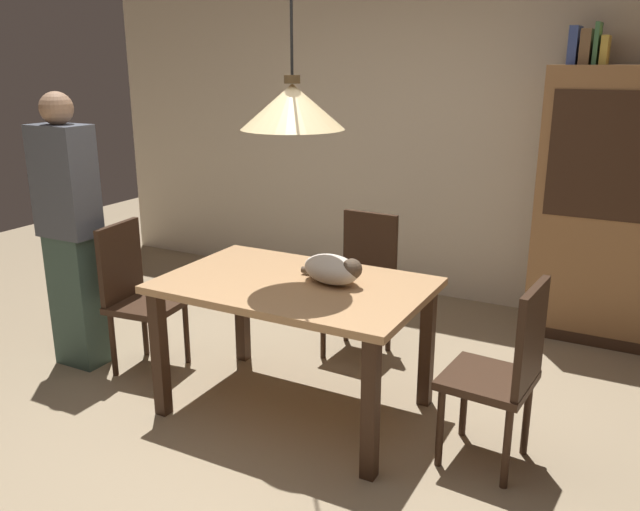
{
  "coord_description": "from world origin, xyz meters",
  "views": [
    {
      "loc": [
        1.58,
        -2.4,
        1.88
      ],
      "look_at": [
        -0.03,
        0.64,
        0.85
      ],
      "focal_mm": 36.75,
      "sensor_mm": 36.0,
      "label": 1
    }
  ],
  "objects_px": {
    "dining_table": "(295,300)",
    "chair_left_side": "(136,291)",
    "chair_right_side": "(505,368)",
    "cat_sleeping": "(333,269)",
    "book_yellow_short": "(605,50)",
    "book_green_slim": "(597,44)",
    "pendant_lamp": "(292,106)",
    "hutch_bookcase": "(623,214)",
    "chair_far_back": "(363,278)",
    "book_brown_thick": "(587,47)",
    "person_standing": "(70,233)",
    "book_blue_wide": "(575,45)"
  },
  "relations": [
    {
      "from": "dining_table",
      "to": "chair_left_side",
      "type": "height_order",
      "value": "chair_left_side"
    },
    {
      "from": "chair_left_side",
      "to": "hutch_bookcase",
      "type": "distance_m",
      "value": 3.22
    },
    {
      "from": "dining_table",
      "to": "hutch_bookcase",
      "type": "height_order",
      "value": "hutch_bookcase"
    },
    {
      "from": "hutch_bookcase",
      "to": "chair_far_back",
      "type": "bearing_deg",
      "value": -145.35
    },
    {
      "from": "pendant_lamp",
      "to": "hutch_bookcase",
      "type": "height_order",
      "value": "pendant_lamp"
    },
    {
      "from": "chair_far_back",
      "to": "hutch_bookcase",
      "type": "relative_size",
      "value": 0.5
    },
    {
      "from": "chair_right_side",
      "to": "chair_far_back",
      "type": "xyz_separation_m",
      "value": [
        -1.12,
        0.88,
        0.0
      ]
    },
    {
      "from": "chair_left_side",
      "to": "chair_far_back",
      "type": "xyz_separation_m",
      "value": [
        1.13,
        0.89,
        0.0
      ]
    },
    {
      "from": "book_blue_wide",
      "to": "book_yellow_short",
      "type": "relative_size",
      "value": 1.2
    },
    {
      "from": "person_standing",
      "to": "chair_far_back",
      "type": "bearing_deg",
      "value": 33.73
    },
    {
      "from": "cat_sleeping",
      "to": "book_blue_wide",
      "type": "distance_m",
      "value": 2.3
    },
    {
      "from": "cat_sleeping",
      "to": "person_standing",
      "type": "height_order",
      "value": "person_standing"
    },
    {
      "from": "pendant_lamp",
      "to": "book_brown_thick",
      "type": "relative_size",
      "value": 5.42
    },
    {
      "from": "dining_table",
      "to": "book_blue_wide",
      "type": "height_order",
      "value": "book_blue_wide"
    },
    {
      "from": "dining_table",
      "to": "book_blue_wide",
      "type": "bearing_deg",
      "value": 61.27
    },
    {
      "from": "chair_left_side",
      "to": "book_green_slim",
      "type": "xyz_separation_m",
      "value": [
        2.3,
        1.89,
        1.47
      ]
    },
    {
      "from": "chair_far_back",
      "to": "book_green_slim",
      "type": "relative_size",
      "value": 3.58
    },
    {
      "from": "person_standing",
      "to": "dining_table",
      "type": "bearing_deg",
      "value": 4.97
    },
    {
      "from": "cat_sleeping",
      "to": "person_standing",
      "type": "distance_m",
      "value": 1.71
    },
    {
      "from": "dining_table",
      "to": "book_yellow_short",
      "type": "height_order",
      "value": "book_yellow_short"
    },
    {
      "from": "pendant_lamp",
      "to": "chair_far_back",
      "type": "bearing_deg",
      "value": 89.79
    },
    {
      "from": "chair_right_side",
      "to": "cat_sleeping",
      "type": "distance_m",
      "value": 0.99
    },
    {
      "from": "chair_right_side",
      "to": "book_yellow_short",
      "type": "xyz_separation_m",
      "value": [
        0.09,
        1.89,
        1.43
      ]
    },
    {
      "from": "chair_right_side",
      "to": "book_green_slim",
      "type": "xyz_separation_m",
      "value": [
        0.04,
        1.89,
        1.47
      ]
    },
    {
      "from": "chair_far_back",
      "to": "book_yellow_short",
      "type": "xyz_separation_m",
      "value": [
        1.22,
        1.0,
        1.43
      ]
    },
    {
      "from": "pendant_lamp",
      "to": "book_blue_wide",
      "type": "xyz_separation_m",
      "value": [
        1.03,
        1.88,
        0.31
      ]
    },
    {
      "from": "pendant_lamp",
      "to": "person_standing",
      "type": "relative_size",
      "value": 0.76
    },
    {
      "from": "book_brown_thick",
      "to": "book_green_slim",
      "type": "relative_size",
      "value": 0.92
    },
    {
      "from": "chair_left_side",
      "to": "cat_sleeping",
      "type": "xyz_separation_m",
      "value": [
        1.32,
        0.09,
        0.32
      ]
    },
    {
      "from": "book_blue_wide",
      "to": "book_brown_thick",
      "type": "xyz_separation_m",
      "value": [
        0.08,
        0.0,
        -0.01
      ]
    },
    {
      "from": "cat_sleeping",
      "to": "hutch_bookcase",
      "type": "xyz_separation_m",
      "value": [
        1.26,
        1.8,
        0.06
      ]
    },
    {
      "from": "dining_table",
      "to": "book_green_slim",
      "type": "distance_m",
      "value": 2.58
    },
    {
      "from": "pendant_lamp",
      "to": "book_blue_wide",
      "type": "height_order",
      "value": "pendant_lamp"
    },
    {
      "from": "book_brown_thick",
      "to": "book_yellow_short",
      "type": "bearing_deg",
      "value": 0.0
    },
    {
      "from": "dining_table",
      "to": "book_blue_wide",
      "type": "xyz_separation_m",
      "value": [
        1.03,
        1.88,
        1.32
      ]
    },
    {
      "from": "chair_left_side",
      "to": "book_yellow_short",
      "type": "relative_size",
      "value": 4.65
    },
    {
      "from": "pendant_lamp",
      "to": "book_yellow_short",
      "type": "bearing_deg",
      "value": 57.08
    },
    {
      "from": "hutch_bookcase",
      "to": "book_blue_wide",
      "type": "relative_size",
      "value": 7.71
    },
    {
      "from": "hutch_bookcase",
      "to": "book_blue_wide",
      "type": "bearing_deg",
      "value": 179.8
    },
    {
      "from": "chair_far_back",
      "to": "cat_sleeping",
      "type": "distance_m",
      "value": 0.88
    },
    {
      "from": "book_green_slim",
      "to": "pendant_lamp",
      "type": "bearing_deg",
      "value": -121.81
    },
    {
      "from": "chair_right_side",
      "to": "pendant_lamp",
      "type": "bearing_deg",
      "value": 179.69
    },
    {
      "from": "chair_right_side",
      "to": "hutch_bookcase",
      "type": "bearing_deg",
      "value": 80.21
    },
    {
      "from": "book_yellow_short",
      "to": "person_standing",
      "type": "bearing_deg",
      "value": -143.57
    },
    {
      "from": "chair_left_side",
      "to": "cat_sleeping",
      "type": "bearing_deg",
      "value": 3.81
    },
    {
      "from": "chair_far_back",
      "to": "book_brown_thick",
      "type": "bearing_deg",
      "value": 42.3
    },
    {
      "from": "hutch_bookcase",
      "to": "dining_table",
      "type": "bearing_deg",
      "value": -127.7
    },
    {
      "from": "book_blue_wide",
      "to": "person_standing",
      "type": "bearing_deg",
      "value": -141.6
    },
    {
      "from": "book_blue_wide",
      "to": "hutch_bookcase",
      "type": "bearing_deg",
      "value": -0.2
    },
    {
      "from": "hutch_bookcase",
      "to": "person_standing",
      "type": "bearing_deg",
      "value": -145.82
    }
  ]
}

